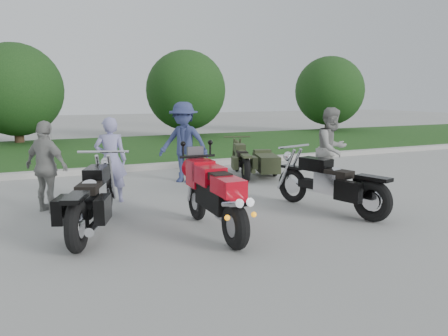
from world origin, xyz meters
name	(u,v)px	position (x,y,z in m)	size (l,w,h in m)	color
ground	(235,235)	(0.00, 0.00, 0.00)	(80.00, 80.00, 0.00)	#A1A19B
curb	(139,168)	(0.00, 6.00, 0.07)	(60.00, 0.30, 0.15)	#AEABA4
grass_strip	(112,150)	(0.00, 10.15, 0.07)	(60.00, 8.00, 0.14)	#2F581E
tree_mid_left	(16,90)	(-3.00, 13.50, 2.19)	(3.60, 3.60, 4.00)	#3F2B1C
tree_mid_right	(186,90)	(4.00, 13.50, 2.19)	(3.60, 3.60, 4.00)	#3F2B1C
tree_far_right	(329,91)	(12.00, 13.50, 2.19)	(3.60, 3.60, 4.00)	#3F2B1C
sportbike_red	(215,194)	(-0.25, 0.15, 0.60)	(0.37, 2.14, 1.02)	black
cruiser_left	(92,203)	(-1.89, 0.88, 0.47)	(1.01, 2.31, 0.93)	black
cruiser_right	(334,186)	(2.10, 0.41, 0.46)	(0.85, 2.31, 0.91)	black
cruiser_sidecar	(256,162)	(2.45, 3.89, 0.37)	(1.35, 1.98, 0.78)	black
person_stripe	(111,160)	(-1.28, 2.74, 0.81)	(0.59, 0.39, 1.62)	#8E8CBF
person_grey	(332,149)	(3.21, 1.93, 0.88)	(0.85, 0.67, 1.76)	gray
person_denim	(184,142)	(0.61, 4.00, 0.93)	(1.20, 0.69, 1.86)	navy
person_back	(47,167)	(-2.41, 2.49, 0.79)	(0.93, 0.39, 1.59)	gray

